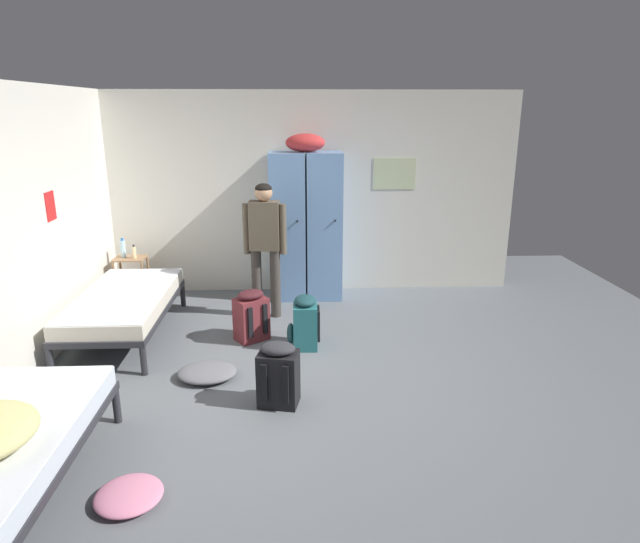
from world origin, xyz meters
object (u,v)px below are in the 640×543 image
Objects in this scene: backpack_maroon at (251,316)px; clothes_pile_grey at (207,372)px; shelf_unit at (132,275)px; clothes_pile_pink at (129,495)px; person_traveler at (265,238)px; backpack_teal at (304,323)px; locker_bank at (306,223)px; backpack_black at (279,375)px; lotion_bottle at (134,252)px; water_bottle at (123,249)px; bed_left_rear at (124,303)px.

backpack_maroon reaches higher than clothes_pile_grey.
shelf_unit is 3.94m from clothes_pile_pink.
person_traveler is at bearing 77.47° from clothes_pile_pink.
person_traveler is at bearing 78.96° from backpack_maroon.
backpack_maroon is at bearing 159.26° from backpack_teal.
locker_bank is 3.88× the size of clothes_pile_grey.
locker_bank is 3.76× the size of backpack_teal.
backpack_maroon is 1.00× the size of backpack_black.
shelf_unit is 0.31m from lotion_bottle.
backpack_teal is at bearing -20.74° from backpack_maroon.
shelf_unit is 2.63m from backpack_teal.
locker_bank is 4.17m from clothes_pile_pink.
person_traveler reaches higher than shelf_unit.
backpack_maroon is 1.00× the size of backpack_teal.
backpack_maroon and backpack_teal have the same top height.
water_bottle is 0.44× the size of backpack_teal.
clothes_pile_pink is at bearing -73.75° from bed_left_rear.
bed_left_rear is 1.94m from backpack_teal.
lotion_bottle is 0.32× the size of backpack_teal.
bed_left_rear is 1.36m from backpack_maroon.
person_traveler is (1.73, -0.61, 0.60)m from shelf_unit.
water_bottle is 0.16m from lotion_bottle.
clothes_pile_grey is (-0.34, -0.87, -0.20)m from backpack_maroon.
bed_left_rear is 7.77× the size of water_bottle.
backpack_teal is 2.56m from clothes_pile_pink.
backpack_black is at bearing -41.56° from bed_left_rear.
lotion_bottle is 3.92m from clothes_pile_pink.
bed_left_rear is at bearing 134.91° from clothes_pile_grey.
backpack_teal is 1.30× the size of clothes_pile_pink.
backpack_teal is (2.23, -1.52, -0.42)m from water_bottle.
locker_bank reaches higher than water_bottle.
lotion_bottle is (-2.14, -0.14, -0.32)m from locker_bank.
backpack_black is at bearing 51.92° from clothes_pile_pink.
water_bottle is at bearing 121.52° from clothes_pile_grey.
backpack_teal reaches higher than clothes_pile_grey.
person_traveler reaches higher than backpack_maroon.
person_traveler is 1.20m from backpack_teal.
bed_left_rear is at bearing -160.02° from person_traveler.
backpack_black is 1.03× the size of clothes_pile_grey.
bed_left_rear is at bearing -74.25° from water_bottle.
lotion_bottle is at bearing 125.56° from backpack_black.
clothes_pile_grey is at bearing -58.48° from water_bottle.
locker_bank reaches higher than backpack_black.
lotion_bottle is at bearing 144.91° from backpack_teal.
person_traveler is 1.93m from water_bottle.
backpack_maroon is (1.67, -1.31, -0.42)m from water_bottle.
backpack_maroon is (1.34, -0.14, -0.12)m from bed_left_rear.
water_bottle is at bearing 160.67° from person_traveler.
person_traveler is at bearing -19.33° from water_bottle.
locker_bank is 1.09× the size of bed_left_rear.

